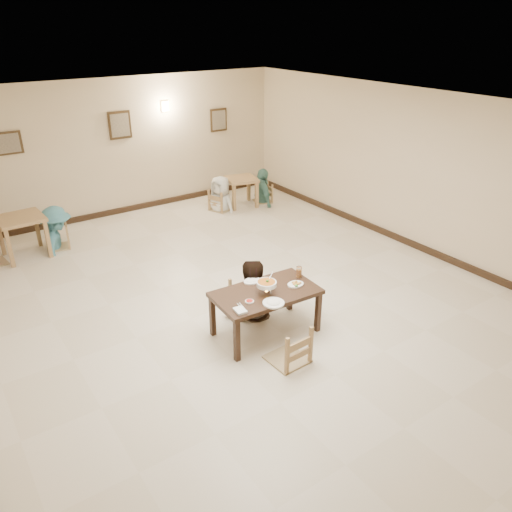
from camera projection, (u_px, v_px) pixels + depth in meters
floor at (241, 301)px, 8.02m from camera, size 10.00×10.00×0.00m
ceiling at (238, 110)px, 6.72m from camera, size 10.00×10.00×0.00m
wall_back at (118, 148)px, 11.08m from camera, size 10.00×0.00×10.00m
wall_right at (417, 171)px, 9.41m from camera, size 0.00×10.00×10.00m
baseboard_back at (125, 209)px, 11.68m from camera, size 8.00×0.06×0.12m
baseboard_right at (406, 241)px, 10.02m from camera, size 0.06×10.00×0.12m
picture_a at (7, 143)px, 9.75m from camera, size 0.55×0.04×0.45m
picture_b at (120, 125)px, 10.88m from camera, size 0.50×0.04×0.60m
picture_c at (219, 120)px, 12.23m from camera, size 0.45×0.04×0.55m
wall_sconce at (165, 106)px, 11.32m from camera, size 0.16×0.05×0.22m
main_table at (266, 296)px, 6.97m from camera, size 1.50×0.90×0.68m
chair_far at (248, 283)px, 7.57m from camera, size 0.46×0.46×0.97m
chair_near at (288, 327)px, 6.43m from camera, size 0.49×0.49×1.04m
main_diner at (250, 262)px, 7.33m from camera, size 0.98×0.83×1.76m
curry_warmer at (266, 284)px, 6.83m from camera, size 0.31×0.28×0.25m
rice_plate_far at (252, 281)px, 7.19m from camera, size 0.26×0.26×0.06m
rice_plate_near at (273, 303)px, 6.63m from camera, size 0.29×0.29×0.07m
fried_plate at (296, 284)px, 7.09m from camera, size 0.25×0.25×0.05m
chili_dish at (249, 301)px, 6.67m from camera, size 0.12×0.12×0.02m
napkin_cutlery at (240, 310)px, 6.46m from camera, size 0.18×0.27×0.03m
drink_glass at (299, 272)px, 7.28m from camera, size 0.08×0.08×0.17m
bg_table_left at (21, 224)px, 9.27m from camera, size 0.84×0.84×0.79m
bg_table_right at (241, 183)px, 11.88m from camera, size 0.83×0.83×0.69m
bg_chair_lr at (56, 227)px, 9.71m from camera, size 0.41×0.41×0.88m
bg_chair_rl at (220, 190)px, 11.64m from camera, size 0.45×0.45×0.95m
bg_chair_rr at (263, 185)px, 12.16m from camera, size 0.41×0.41×0.88m
bg_diner_b at (52, 207)px, 9.53m from camera, size 1.00×1.25×1.70m
bg_diner_c at (220, 176)px, 11.49m from camera, size 0.76×0.92×1.63m
bg_diner_d at (263, 169)px, 11.99m from camera, size 0.64×1.05×1.67m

